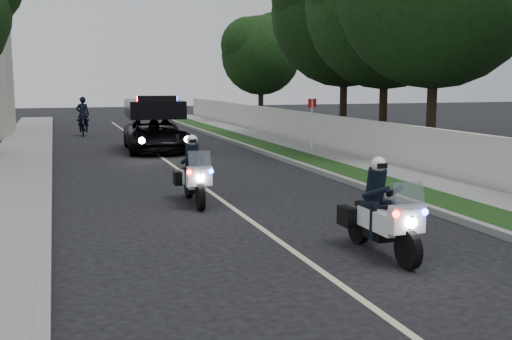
{
  "coord_description": "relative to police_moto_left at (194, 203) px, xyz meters",
  "views": [
    {
      "loc": [
        -3.84,
        -9.36,
        2.95
      ],
      "look_at": [
        0.3,
        3.23,
        1.0
      ],
      "focal_mm": 42.98,
      "sensor_mm": 36.0,
      "label": 1
    }
  ],
  "objects": [
    {
      "name": "sign_post",
      "position": [
        6.73,
        8.47,
        0.0
      ],
      "size": [
        0.38,
        0.38,
        2.28
      ],
      "primitive_type": null,
      "rotation": [
        0.0,
        0.0,
        -0.07
      ],
      "color": "#A80C1E",
      "rests_on": "ground"
    },
    {
      "name": "tree_right_b",
      "position": [
        10.11,
        5.23,
        0.0
      ],
      "size": [
        7.94,
        7.94,
        12.19
      ],
      "primitive_type": null,
      "rotation": [
        0.0,
        0.0,
        0.09
      ],
      "color": "#183913",
      "rests_on": "ground"
    },
    {
      "name": "sidewalk_left",
      "position": [
        -4.47,
        5.12,
        0.08
      ],
      "size": [
        2.0,
        60.0,
        0.16
      ],
      "primitive_type": "cube",
      "color": "gray",
      "rests_on": "ground"
    },
    {
      "name": "grass_verge",
      "position": [
        5.53,
        5.12,
        0.08
      ],
      "size": [
        1.2,
        60.0,
        0.16
      ],
      "primitive_type": "cube",
      "color": "#193814",
      "rests_on": "ground"
    },
    {
      "name": "cyclist",
      "position": [
        -1.69,
        19.54,
        0.0
      ],
      "size": [
        0.68,
        0.46,
        1.88
      ],
      "primitive_type": "imported",
      "rotation": [
        0.0,
        0.0,
        3.15
      ],
      "color": "black",
      "rests_on": "ground"
    },
    {
      "name": "curb_right",
      "position": [
        4.83,
        5.12,
        0.07
      ],
      "size": [
        0.2,
        60.0,
        0.15
      ],
      "primitive_type": "cube",
      "color": "gray",
      "rests_on": "ground"
    },
    {
      "name": "ground",
      "position": [
        0.73,
        -4.88,
        0.0
      ],
      "size": [
        120.0,
        120.0,
        0.0
      ],
      "primitive_type": "plane",
      "color": "black",
      "rests_on": "ground"
    },
    {
      "name": "tree_right_e",
      "position": [
        10.42,
        25.84,
        0.0
      ],
      "size": [
        5.89,
        5.89,
        8.95
      ],
      "primitive_type": null,
      "rotation": [
        0.0,
        0.0,
        0.1
      ],
      "color": "#163511",
      "rests_on": "ground"
    },
    {
      "name": "police_moto_left",
      "position": [
        0.0,
        0.0,
        0.0
      ],
      "size": [
        0.76,
        1.98,
        1.66
      ],
      "primitive_type": null,
      "rotation": [
        0.0,
        0.0,
        -0.04
      ],
      "color": "silver",
      "rests_on": "ground"
    },
    {
      "name": "sidewalk_right",
      "position": [
        6.83,
        5.12,
        0.08
      ],
      "size": [
        1.4,
        60.0,
        0.16
      ],
      "primitive_type": "cube",
      "color": "gray",
      "rests_on": "ground"
    },
    {
      "name": "lane_marking",
      "position": [
        0.73,
        5.12,
        0.0
      ],
      "size": [
        0.12,
        50.0,
        0.01
      ],
      "primitive_type": "cube",
      "color": "#BFB78C",
      "rests_on": "ground"
    },
    {
      "name": "police_moto_right",
      "position": [
        2.07,
        -5.3,
        0.0
      ],
      "size": [
        0.71,
        1.98,
        1.68
      ],
      "primitive_type": null,
      "rotation": [
        0.0,
        0.0,
        0.01
      ],
      "color": "white",
      "rests_on": "ground"
    },
    {
      "name": "bicycle",
      "position": [
        -1.69,
        19.54,
        0.0
      ],
      "size": [
        0.72,
        1.86,
        0.96
      ],
      "primitive_type": "imported",
      "rotation": [
        0.0,
        0.0,
        -0.05
      ],
      "color": "black",
      "rests_on": "ground"
    },
    {
      "name": "property_wall",
      "position": [
        7.83,
        5.12,
        0.75
      ],
      "size": [
        0.22,
        60.0,
        1.5
      ],
      "primitive_type": "cube",
      "color": "beige",
      "rests_on": "ground"
    },
    {
      "name": "tree_right_c",
      "position": [
        10.56,
        13.43,
        0.0
      ],
      "size": [
        8.63,
        8.63,
        12.03
      ],
      "primitive_type": null,
      "rotation": [
        0.0,
        0.0,
        -0.22
      ],
      "color": "#163310",
      "rests_on": "ground"
    },
    {
      "name": "police_suv",
      "position": [
        0.85,
        11.28,
        0.0
      ],
      "size": [
        2.63,
        5.26,
        2.5
      ],
      "primitive_type": "imported",
      "rotation": [
        0.0,
        0.0,
        -0.05
      ],
      "color": "black",
      "rests_on": "ground"
    },
    {
      "name": "tree_right_d",
      "position": [
        10.77,
        9.88,
        0.0
      ],
      "size": [
        8.33,
        8.33,
        11.78
      ],
      "primitive_type": null,
      "rotation": [
        0.0,
        0.0,
        0.2
      ],
      "color": "#1B3C14",
      "rests_on": "ground"
    },
    {
      "name": "curb_left",
      "position": [
        -3.37,
        5.12,
        0.07
      ],
      "size": [
        0.2,
        60.0,
        0.15
      ],
      "primitive_type": "cube",
      "color": "gray",
      "rests_on": "ground"
    }
  ]
}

